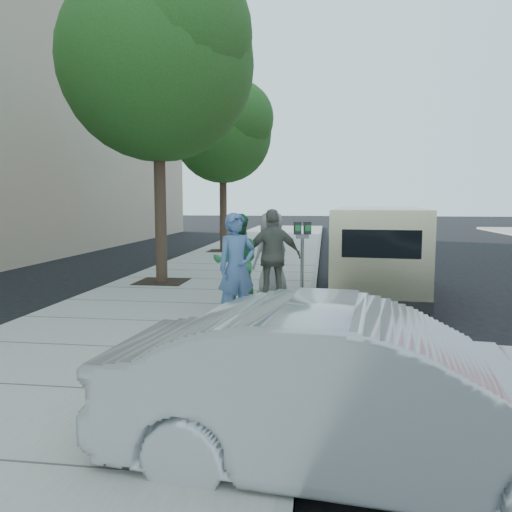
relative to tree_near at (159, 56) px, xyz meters
name	(u,v)px	position (x,y,z in m)	size (l,w,h in m)	color
ground	(236,312)	(2.25, -2.40, -5.55)	(120.00, 120.00, 0.00)	black
sidewalk	(186,306)	(1.25, -2.40, -5.47)	(5.00, 60.00, 0.15)	gray
curb_face	(311,310)	(3.69, -2.40, -5.47)	(0.12, 60.00, 0.16)	gray
tree_near	(159,56)	(0.00, 0.00, 0.00)	(4.62, 4.60, 7.53)	black
tree_far	(224,129)	(0.00, 7.60, -0.66)	(3.92, 3.80, 6.49)	black
parking_meter	(302,244)	(3.50, -2.07, -4.24)	(0.34, 0.18, 1.60)	gray
van	(379,250)	(5.15, -0.37, -4.49)	(2.26, 5.49, 1.99)	beige
sedan	(364,393)	(4.25, -7.98, -4.87)	(1.44, 4.12, 1.36)	#B0B4B7
person_officer	(237,268)	(2.51, -3.81, -4.49)	(0.66, 0.43, 1.81)	#4A6C9D
person_green_shirt	(237,262)	(2.35, -2.91, -4.51)	(0.86, 0.67, 1.77)	#277842
person_gray_shirt	(271,253)	(2.82, -1.29, -4.51)	(0.87, 0.56, 1.78)	#98989B
person_striped_polo	(273,257)	(2.95, -2.23, -4.47)	(1.08, 0.45, 1.84)	slate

